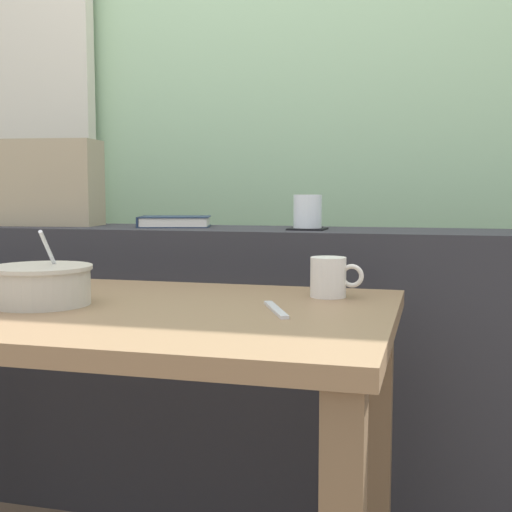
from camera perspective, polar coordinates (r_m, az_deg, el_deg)
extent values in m
cube|color=#9EC699|center=(2.63, 1.31, 15.79)|extent=(4.80, 0.08, 2.80)
cube|color=beige|center=(2.90, -18.60, 11.54)|extent=(0.56, 0.06, 2.50)
cube|color=#2D2D33|center=(2.02, -3.21, -9.39)|extent=(2.80, 0.32, 0.82)
cube|color=brown|center=(1.63, 10.17, -16.04)|extent=(0.06, 0.06, 0.67)
cube|color=#846647|center=(1.42, -15.06, -4.54)|extent=(1.27, 0.70, 0.03)
cube|color=black|center=(1.86, 4.34, 2.29)|extent=(0.10, 0.10, 0.00)
cylinder|color=white|center=(1.86, 4.35, 3.77)|extent=(0.08, 0.08, 0.09)
cylinder|color=#BC3D51|center=(1.86, 4.35, 3.56)|extent=(0.07, 0.07, 0.07)
cube|color=#1E2D47|center=(2.02, -6.79, 2.49)|extent=(0.23, 0.20, 0.00)
cube|color=silver|center=(2.02, -6.79, 2.89)|extent=(0.23, 0.19, 0.03)
cube|color=#1E2D47|center=(2.02, -6.80, 3.29)|extent=(0.23, 0.20, 0.00)
cube|color=#1E2D47|center=(2.04, -9.63, 2.87)|extent=(0.05, 0.15, 0.03)
cube|color=tan|center=(2.18, -17.16, 5.88)|extent=(0.33, 0.18, 0.26)
cylinder|color=#BCB7A8|center=(1.41, -17.58, -2.36)|extent=(0.19, 0.19, 0.08)
cylinder|color=#BCB7A8|center=(1.40, -17.62, -0.94)|extent=(0.20, 0.20, 0.01)
cylinder|color=brown|center=(1.41, -17.57, -2.67)|extent=(0.17, 0.17, 0.05)
cylinder|color=silver|center=(1.42, -16.75, -0.21)|extent=(0.04, 0.13, 0.12)
ellipsoid|color=silver|center=(1.44, -16.29, -1.74)|extent=(0.03, 0.05, 0.01)
cube|color=silver|center=(1.28, 1.68, -4.51)|extent=(0.08, 0.16, 0.01)
cylinder|color=silver|center=(1.45, 6.09, -1.77)|extent=(0.08, 0.08, 0.08)
torus|color=silver|center=(1.44, 8.06, -1.66)|extent=(0.05, 0.01, 0.05)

